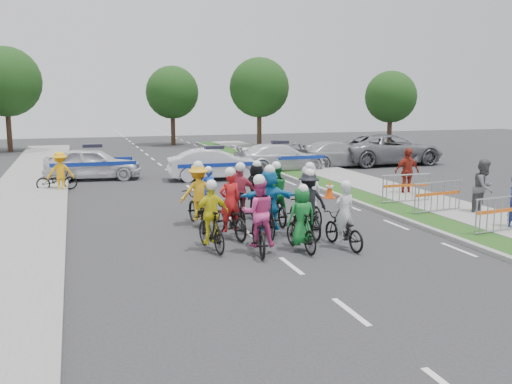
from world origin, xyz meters
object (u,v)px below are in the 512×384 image
object	(u,v)px
barrier_2	(406,190)
rider_0	(344,225)
tree_4	(172,92)
rider_4	(308,210)
spectator_2	(407,172)
rider_8	(275,201)
civilian_sedan	(336,154)
rider_1	(301,225)
spectator_1	(484,188)
rider_9	(240,203)
rider_5	(269,206)
rider_3	(211,223)
marshal_hiviz	(60,172)
barrier_1	(438,198)
tree_2	(391,97)
tree_1	(259,88)
police_car_2	(280,157)
police_car_1	(214,164)
tree_3	(6,82)
civilian_suv	(389,149)
rider_6	(230,214)
rider_12	(208,200)
rider_10	(198,201)
rider_7	(308,201)
police_car_0	(93,163)
barrier_0	(501,216)
rider_2	(258,224)
cone_1	(308,173)
rider_11	(256,194)
parked_bike	(57,180)
cone_0	(329,189)

from	to	relation	value
barrier_2	rider_0	bearing A→B (deg)	-135.78
tree_4	barrier_2	bearing A→B (deg)	-82.52
rider_4	spectator_2	distance (m)	7.97
rider_8	civilian_sedan	xyz separation A→B (m)	(8.04, 12.42, -0.01)
rider_1	spectator_1	size ratio (longest dim) A/B	0.93
rider_9	rider_5	bearing A→B (deg)	119.96
rider_3	marshal_hiviz	size ratio (longest dim) A/B	1.12
barrier_1	tree_2	xyz separation A→B (m)	(11.30, 22.09, 3.27)
rider_0	rider_1	world-z (taller)	rider_0
rider_1	rider_8	xyz separation A→B (m)	(0.42, 3.17, 0.04)
tree_1	police_car_2	bearing A→B (deg)	-103.75
rider_9	spectator_1	distance (m)	8.14
police_car_1	tree_3	world-z (taller)	tree_3
rider_0	tree_3	world-z (taller)	tree_3
civilian_suv	tree_4	distance (m)	19.87
rider_6	rider_12	xyz separation A→B (m)	(0.06, 2.90, -0.10)
rider_3	rider_10	xyz separation A→B (m)	(0.28, 2.91, 0.06)
rider_7	civilian_sedan	distance (m)	14.90
rider_7	spectator_2	world-z (taller)	rider_7
rider_1	civilian_sedan	xyz separation A→B (m)	(8.47, 15.59, 0.03)
rider_7	police_car_0	distance (m)	13.51
rider_0	barrier_0	size ratio (longest dim) A/B	0.90
marshal_hiviz	rider_12	bearing A→B (deg)	120.89
spectator_1	tree_2	xyz separation A→B (m)	(9.94, 22.63, 2.90)
rider_3	rider_4	distance (m)	3.01
rider_1	rider_4	world-z (taller)	rider_4
rider_2	tree_1	size ratio (longest dim) A/B	0.30
rider_7	barrier_1	xyz separation A→B (m)	(4.71, 0.20, -0.20)
rider_8	tree_3	size ratio (longest dim) A/B	0.27
rider_7	barrier_2	bearing A→B (deg)	-158.99
barrier_1	barrier_2	distance (m)	1.89
civilian_suv	cone_1	xyz separation A→B (m)	(-6.83, -4.23, -0.53)
marshal_hiviz	police_car_0	bearing A→B (deg)	-117.60
rider_10	civilian_suv	world-z (taller)	rider_10
rider_9	barrier_1	xyz separation A→B (m)	(6.74, -0.23, -0.20)
spectator_1	barrier_1	xyz separation A→B (m)	(-1.36, 0.54, -0.37)
rider_2	tree_2	bearing A→B (deg)	-117.12
rider_4	rider_6	bearing A→B (deg)	-12.02
tree_1	rider_5	bearing A→B (deg)	-107.52
rider_8	rider_10	xyz separation A→B (m)	(-2.31, 0.48, 0.05)
rider_3	police_car_2	size ratio (longest dim) A/B	0.37
tree_2	rider_11	bearing A→B (deg)	-129.63
rider_10	rider_0	bearing A→B (deg)	123.66
civilian_suv	barrier_1	distance (m)	14.30
rider_2	parked_bike	xyz separation A→B (m)	(-5.05, 11.82, -0.31)
cone_0	tree_4	world-z (taller)	tree_4
police_car_2	rider_7	bearing A→B (deg)	158.31
rider_7	civilian_suv	world-z (taller)	rider_7
rider_4	police_car_2	distance (m)	14.07
rider_7	parked_bike	size ratio (longest dim) A/B	1.20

